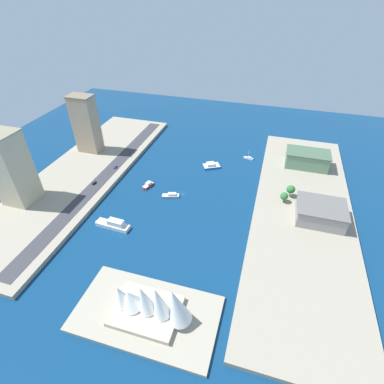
# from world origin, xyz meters

# --- Properties ---
(ground_plane) EXTENTS (440.00, 440.00, 0.00)m
(ground_plane) POSITION_xyz_m (0.00, 0.00, 0.00)
(ground_plane) COLOR navy
(quay_west) EXTENTS (70.00, 240.00, 3.22)m
(quay_west) POSITION_xyz_m (-93.19, 0.00, 1.61)
(quay_west) COLOR #9E937F
(quay_west) RESTS_ON ground_plane
(quay_east) EXTENTS (70.00, 240.00, 3.22)m
(quay_east) POSITION_xyz_m (93.19, 0.00, 1.61)
(quay_east) COLOR #9E937F
(quay_east) RESTS_ON ground_plane
(peninsula_point) EXTENTS (74.72, 41.17, 2.00)m
(peninsula_point) POSITION_xyz_m (-14.75, 107.02, 1.00)
(peninsula_point) COLOR #A89E89
(peninsula_point) RESTS_ON ground_plane
(road_strip) EXTENTS (12.04, 228.00, 0.15)m
(road_strip) POSITION_xyz_m (70.80, 0.00, 3.29)
(road_strip) COLOR #38383D
(road_strip) RESTS_ON quay_east
(catamaran_blue) EXTENTS (17.75, 15.44, 4.23)m
(catamaran_blue) POSITION_xyz_m (-12.93, -45.35, 1.52)
(catamaran_blue) COLOR blue
(catamaran_blue) RESTS_ON ground_plane
(ferry_white_commuter) EXTENTS (27.05, 7.84, 7.00)m
(ferry_white_commuter) POSITION_xyz_m (34.13, 52.46, 2.58)
(ferry_white_commuter) COLOR silver
(ferry_white_commuter) RESTS_ON ground_plane
(sailboat_small_white) EXTENTS (10.12, 4.47, 9.45)m
(sailboat_small_white) POSITION_xyz_m (-43.86, -69.87, 0.96)
(sailboat_small_white) COLOR white
(sailboat_small_white) RESTS_ON ground_plane
(yacht_sleek_gray) EXTENTS (14.82, 8.26, 3.31)m
(yacht_sleek_gray) POSITION_xyz_m (7.48, 7.65, 1.21)
(yacht_sleek_gray) COLOR #999EA3
(yacht_sleek_gray) RESTS_ON ground_plane
(tugboat_red) EXTENTS (7.35, 12.31, 3.93)m
(tugboat_red) POSITION_xyz_m (30.53, 0.13, 1.49)
(tugboat_red) COLOR red
(tugboat_red) RESTS_ON ground_plane
(terminal_long_green) EXTENTS (37.55, 21.61, 14.10)m
(terminal_long_green) POSITION_xyz_m (-95.54, -66.53, 10.30)
(terminal_long_green) COLOR slate
(terminal_long_green) RESTS_ON quay_west
(apartment_midrise_tan) EXTENTS (22.14, 15.07, 54.05)m
(apartment_midrise_tan) POSITION_xyz_m (107.15, -37.89, 30.28)
(apartment_midrise_tan) COLOR tan
(apartment_midrise_tan) RESTS_ON quay_east
(carpark_squat_concrete) EXTENTS (33.14, 27.31, 12.25)m
(carpark_squat_concrete) POSITION_xyz_m (-103.48, 6.54, 9.38)
(carpark_squat_concrete) COLOR gray
(carpark_squat_concrete) RESTS_ON quay_west
(office_block_beige) EXTENTS (21.48, 22.74, 55.27)m
(office_block_beige) POSITION_xyz_m (113.96, 46.70, 30.89)
(office_block_beige) COLOR #C6B793
(office_block_beige) RESTS_ON quay_east
(suv_black) EXTENTS (1.82, 4.36, 1.72)m
(suv_black) POSITION_xyz_m (72.97, 13.14, 4.20)
(suv_black) COLOR black
(suv_black) RESTS_ON road_strip
(hatchback_blue) EXTENTS (1.97, 4.79, 1.48)m
(hatchback_blue) POSITION_xyz_m (68.25, -14.49, 4.10)
(hatchback_blue) COLOR black
(hatchback_blue) RESTS_ON road_strip
(traffic_light_waterfront) EXTENTS (0.36, 0.36, 6.50)m
(traffic_light_waterfront) POSITION_xyz_m (63.41, -35.10, 7.56)
(traffic_light_waterfront) COLOR black
(traffic_light_waterfront) RESTS_ON quay_east
(opera_landmark) EXTENTS (43.40, 26.10, 25.25)m
(opera_landmark) POSITION_xyz_m (-17.99, 107.02, 11.15)
(opera_landmark) COLOR #BCAD93
(opera_landmark) RESTS_ON peninsula_point
(park_tree_cluster) EXTENTS (10.63, 14.88, 9.80)m
(park_tree_cluster) POSITION_xyz_m (-81.01, -11.68, 9.20)
(park_tree_cluster) COLOR brown
(park_tree_cluster) RESTS_ON quay_west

